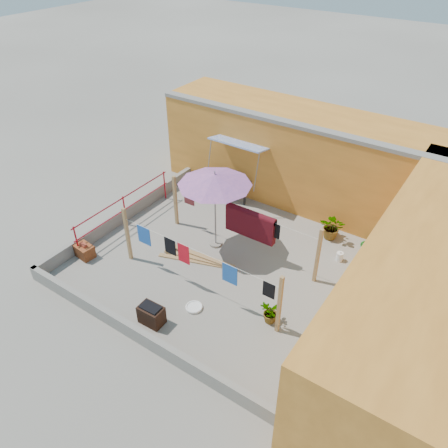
{
  "coord_description": "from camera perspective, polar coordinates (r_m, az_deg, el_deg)",
  "views": [
    {
      "loc": [
        5.53,
        -8.22,
        8.52
      ],
      "look_at": [
        -0.25,
        0.3,
        1.17
      ],
      "focal_mm": 35.0,
      "sensor_mm": 36.0,
      "label": 1
    }
  ],
  "objects": [
    {
      "name": "water_jug_b",
      "position": [
        13.53,
        14.86,
        -4.12
      ],
      "size": [
        0.21,
        0.21,
        0.33
      ],
      "color": "white",
      "rests_on": "ground"
    },
    {
      "name": "brick_stack",
      "position": [
        13.84,
        -17.74,
        -3.38
      ],
      "size": [
        0.6,
        0.47,
        0.49
      ],
      "color": "#974922",
      "rests_on": "ground"
    },
    {
      "name": "wall_right",
      "position": [
        10.75,
        24.11,
        -8.4
      ],
      "size": [
        2.4,
        9.0,
        3.2
      ],
      "primitive_type": "cube",
      "color": "orange",
      "rests_on": "ground"
    },
    {
      "name": "ground",
      "position": [
        13.07,
        0.18,
        -5.16
      ],
      "size": [
        80.0,
        80.0,
        0.0
      ],
      "primitive_type": "plane",
      "color": "#9E998E",
      "rests_on": "ground"
    },
    {
      "name": "green_hose",
      "position": [
        14.4,
        18.46,
        -2.7
      ],
      "size": [
        0.55,
        0.55,
        0.08
      ],
      "color": "#166719",
      "rests_on": "ground"
    },
    {
      "name": "plant_back_b",
      "position": [
        14.16,
        19.83,
        -2.09
      ],
      "size": [
        0.43,
        0.43,
        0.72
      ],
      "primitive_type": "imported",
      "rotation": [
        0.0,
        0.0,
        1.64
      ],
      "color": "#205F1B",
      "rests_on": "ground"
    },
    {
      "name": "plant_back_a",
      "position": [
        14.21,
        13.99,
        -0.35
      ],
      "size": [
        0.89,
        0.81,
        0.87
      ],
      "primitive_type": "imported",
      "rotation": [
        0.0,
        0.0,
        0.19
      ],
      "color": "#205F1B",
      "rests_on": "ground"
    },
    {
      "name": "parapet_front",
      "position": [
        11.0,
        -10.64,
        -14.31
      ],
      "size": [
        8.3,
        0.16,
        0.44
      ],
      "primitive_type": "cube",
      "color": "gray",
      "rests_on": "ground"
    },
    {
      "name": "lumber_pile",
      "position": [
        13.16,
        -3.48,
        -4.5
      ],
      "size": [
        2.3,
        0.87,
        0.14
      ],
      "color": "tan",
      "rests_on": "ground"
    },
    {
      "name": "water_jug_a",
      "position": [
        12.68,
        17.3,
        -7.77
      ],
      "size": [
        0.22,
        0.22,
        0.35
      ],
      "color": "white",
      "rests_on": "ground"
    },
    {
      "name": "outdoor_table",
      "position": [
        15.76,
        0.66,
        5.73
      ],
      "size": [
        1.76,
        1.17,
        0.76
      ],
      "color": "black",
      "rests_on": "ground"
    },
    {
      "name": "brazier",
      "position": [
        11.37,
        -9.46,
        -11.59
      ],
      "size": [
        0.64,
        0.44,
        0.56
      ],
      "color": "black",
      "rests_on": "ground"
    },
    {
      "name": "wall_back",
      "position": [
        15.49,
        11.62,
        8.28
      ],
      "size": [
        11.0,
        3.27,
        3.21
      ],
      "color": "orange",
      "rests_on": "ground"
    },
    {
      "name": "red_railing",
      "position": [
        14.6,
        -12.91,
        2.24
      ],
      "size": [
        0.05,
        4.2,
        1.1
      ],
      "color": "#A7101E",
      "rests_on": "ground"
    },
    {
      "name": "patio_umbrella",
      "position": [
        12.46,
        -1.21,
        5.8
      ],
      "size": [
        2.8,
        2.8,
        2.61
      ],
      "color": "gray",
      "rests_on": "ground"
    },
    {
      "name": "plant_right_c",
      "position": [
        11.27,
        6.2,
        -11.49
      ],
      "size": [
        0.74,
        0.73,
        0.63
      ],
      "primitive_type": "imported",
      "rotation": [
        0.0,
        0.0,
        5.65
      ],
      "color": "#205F1B",
      "rests_on": "ground"
    },
    {
      "name": "plant_right_b",
      "position": [
        11.35,
        13.99,
        -12.04
      ],
      "size": [
        0.47,
        0.46,
        0.67
      ],
      "primitive_type": "imported",
      "rotation": [
        0.0,
        0.0,
        3.84
      ],
      "color": "#205F1B",
      "rests_on": "ground"
    },
    {
      "name": "plant_right_a",
      "position": [
        12.26,
        17.05,
        -7.64
      ],
      "size": [
        0.5,
        0.37,
        0.88
      ],
      "primitive_type": "imported",
      "rotation": [
        0.0,
        0.0,
        3.01
      ],
      "color": "#205F1B",
      "rests_on": "ground"
    },
    {
      "name": "clothesline_rig",
      "position": [
        12.63,
        2.38,
        -0.66
      ],
      "size": [
        5.09,
        2.35,
        1.8
      ],
      "color": "tan",
      "rests_on": "ground"
    },
    {
      "name": "white_basin",
      "position": [
        11.75,
        -3.94,
        -10.78
      ],
      "size": [
        0.46,
        0.46,
        0.08
      ],
      "color": "white",
      "rests_on": "ground"
    },
    {
      "name": "parapet_left",
      "position": [
        15.12,
        -12.75,
        1.27
      ],
      "size": [
        0.16,
        7.3,
        0.44
      ],
      "primitive_type": "cube",
      "color": "gray",
      "rests_on": "ground"
    }
  ]
}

